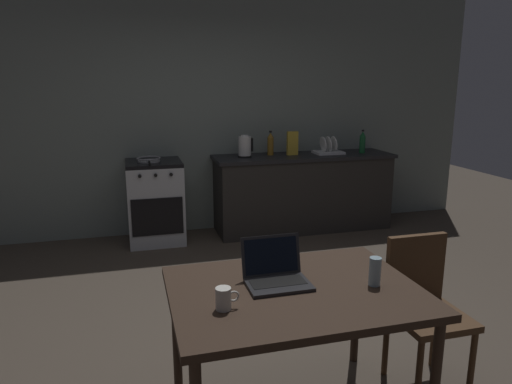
% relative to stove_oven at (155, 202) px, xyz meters
% --- Properties ---
extents(ground_plane, '(12.00, 12.00, 0.00)m').
position_rel_stove_oven_xyz_m(ground_plane, '(0.56, -2.18, -0.46)').
color(ground_plane, '#473D33').
extents(back_wall, '(6.40, 0.10, 2.80)m').
position_rel_stove_oven_xyz_m(back_wall, '(0.86, 0.35, 0.94)').
color(back_wall, gray).
rests_on(back_wall, ground_plane).
extents(kitchen_counter, '(2.16, 0.64, 0.92)m').
position_rel_stove_oven_xyz_m(kitchen_counter, '(1.76, 0.00, 0.00)').
color(kitchen_counter, '#282623').
rests_on(kitchen_counter, ground_plane).
extents(stove_oven, '(0.60, 0.62, 0.92)m').
position_rel_stove_oven_xyz_m(stove_oven, '(0.00, 0.00, 0.00)').
color(stove_oven, '#B7BABF').
rests_on(stove_oven, ground_plane).
extents(dining_table, '(1.25, 0.92, 0.75)m').
position_rel_stove_oven_xyz_m(dining_table, '(0.51, -3.15, 0.22)').
color(dining_table, '#332319').
rests_on(dining_table, ground_plane).
extents(chair, '(0.40, 0.40, 0.88)m').
position_rel_stove_oven_xyz_m(chair, '(1.36, -3.02, 0.05)').
color(chair, '#4C331E').
rests_on(chair, ground_plane).
extents(laptop, '(0.32, 0.27, 0.22)m').
position_rel_stove_oven_xyz_m(laptop, '(0.44, -3.06, 0.34)').
color(laptop, '#232326').
rests_on(laptop, dining_table).
extents(electric_kettle, '(0.18, 0.15, 0.26)m').
position_rel_stove_oven_xyz_m(electric_kettle, '(1.04, 0.00, 0.58)').
color(electric_kettle, black).
rests_on(electric_kettle, kitchen_counter).
extents(bottle, '(0.07, 0.07, 0.28)m').
position_rel_stove_oven_xyz_m(bottle, '(2.50, -0.05, 0.59)').
color(bottle, '#19592D').
rests_on(bottle, kitchen_counter).
extents(frying_pan, '(0.26, 0.43, 0.05)m').
position_rel_stove_oven_xyz_m(frying_pan, '(-0.05, -0.03, 0.48)').
color(frying_pan, gray).
rests_on(frying_pan, stove_oven).
extents(coffee_mug, '(0.11, 0.07, 0.10)m').
position_rel_stove_oven_xyz_m(coffee_mug, '(0.12, -3.27, 0.34)').
color(coffee_mug, silver).
rests_on(coffee_mug, dining_table).
extents(drinking_glass, '(0.06, 0.06, 0.15)m').
position_rel_stove_oven_xyz_m(drinking_glass, '(0.91, -3.22, 0.37)').
color(drinking_glass, '#99B7C6').
rests_on(drinking_glass, dining_table).
extents(cereal_box, '(0.13, 0.05, 0.28)m').
position_rel_stove_oven_xyz_m(cereal_box, '(1.62, 0.02, 0.60)').
color(cereal_box, gold).
rests_on(cereal_box, kitchen_counter).
extents(dish_rack, '(0.34, 0.26, 0.21)m').
position_rel_stove_oven_xyz_m(dish_rack, '(2.08, 0.00, 0.51)').
color(dish_rack, silver).
rests_on(dish_rack, kitchen_counter).
extents(bottle_b, '(0.07, 0.07, 0.29)m').
position_rel_stove_oven_xyz_m(bottle_b, '(1.37, 0.08, 0.60)').
color(bottle_b, '#8C601E').
rests_on(bottle_b, kitchen_counter).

